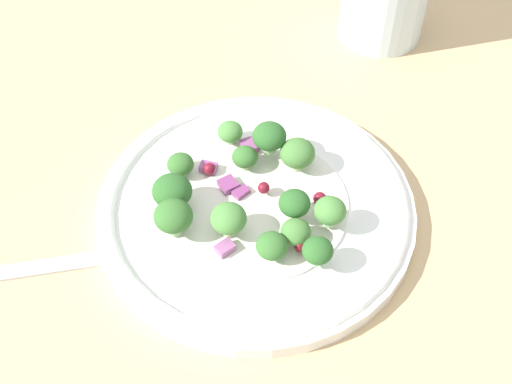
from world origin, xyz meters
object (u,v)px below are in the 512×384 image
(broccoli_floret_0, at_px, (330,211))
(broccoli_floret_2, at_px, (232,213))
(broccoli_floret_1, at_px, (296,232))
(plate, at_px, (256,208))
(fork, at_px, (36,267))

(broccoli_floret_0, bearing_deg, broccoli_floret_2, -105.30)
(broccoli_floret_1, distance_m, broccoli_floret_2, 0.05)
(broccoli_floret_0, bearing_deg, plate, -128.50)
(broccoli_floret_1, xyz_separation_m, broccoli_floret_2, (-0.02, -0.04, 0.01))
(plate, distance_m, broccoli_floret_0, 0.06)
(broccoli_floret_0, xyz_separation_m, broccoli_floret_2, (-0.02, -0.07, -0.00))
(broccoli_floret_1, bearing_deg, broccoli_floret_0, 103.02)
(broccoli_floret_1, xyz_separation_m, fork, (-0.04, -0.18, -0.02))
(broccoli_floret_1, bearing_deg, broccoli_floret_2, -121.89)
(broccoli_floret_0, bearing_deg, broccoli_floret_1, -76.98)
(plate, xyz_separation_m, broccoli_floret_2, (0.02, -0.02, 0.02))
(plate, bearing_deg, fork, -88.72)
(plate, bearing_deg, broccoli_floret_2, -52.85)
(plate, distance_m, broccoli_floret_2, 0.04)
(broccoli_floret_1, bearing_deg, plate, -157.70)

